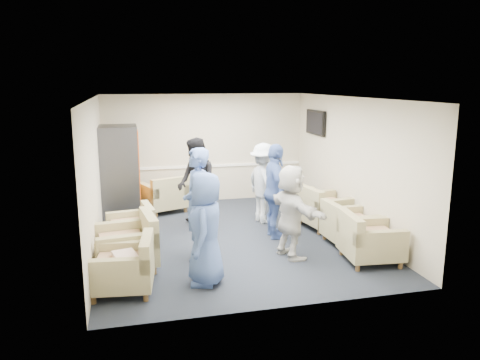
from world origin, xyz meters
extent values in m
plane|color=black|center=(0.00, 0.00, 0.00)|extent=(6.00, 6.00, 0.00)
plane|color=silver|center=(0.00, 0.00, 2.70)|extent=(6.00, 6.00, 0.00)
cube|color=beige|center=(0.00, 3.00, 1.35)|extent=(5.00, 0.02, 2.70)
cube|color=beige|center=(0.00, -3.00, 1.35)|extent=(5.00, 0.02, 2.70)
cube|color=beige|center=(-2.50, 0.00, 1.35)|extent=(0.02, 6.00, 2.70)
cube|color=beige|center=(2.50, 0.00, 1.35)|extent=(0.02, 6.00, 2.70)
cube|color=white|center=(0.00, 2.98, 0.90)|extent=(4.98, 0.04, 0.06)
cube|color=black|center=(2.44, 1.80, 2.05)|extent=(0.07, 1.00, 0.58)
cube|color=black|center=(2.40, 1.80, 2.05)|extent=(0.01, 0.92, 0.50)
cube|color=#48484F|center=(2.48, 1.80, 1.90)|extent=(0.04, 0.10, 0.25)
cube|color=#998F62|center=(-2.07, -1.97, 0.27)|extent=(0.97, 0.97, 0.29)
cube|color=#A67E5C|center=(-2.07, -1.97, 0.46)|extent=(0.67, 0.63, 0.10)
cube|color=#998F62|center=(-1.71, -2.01, 0.61)|extent=(0.25, 0.88, 0.41)
cube|color=#998F62|center=(-2.02, -1.11, 0.29)|extent=(1.06, 1.06, 0.31)
cube|color=#A67E5C|center=(-2.02, -1.11, 0.50)|extent=(0.73, 0.69, 0.11)
cube|color=#998F62|center=(-1.63, -1.06, 0.67)|extent=(0.27, 0.96, 0.45)
cube|color=#998F62|center=(-1.92, -0.01, 0.24)|extent=(0.90, 0.90, 0.26)
cube|color=#A67E5C|center=(-1.92, -0.01, 0.42)|extent=(0.62, 0.59, 0.09)
cube|color=#998F62|center=(-1.59, 0.04, 0.56)|extent=(0.24, 0.81, 0.38)
cube|color=#998F62|center=(2.01, -1.77, 0.28)|extent=(0.98, 0.98, 0.30)
cube|color=#A67E5C|center=(2.01, -1.77, 0.48)|extent=(0.68, 0.64, 0.11)
cube|color=#998F62|center=(1.63, -1.74, 0.64)|extent=(0.23, 0.91, 0.42)
cube|color=#998F62|center=(2.07, -0.88, 0.26)|extent=(0.89, 0.89, 0.28)
cube|color=#A67E5C|center=(2.07, -0.88, 0.45)|extent=(0.61, 0.58, 0.10)
cube|color=#998F62|center=(1.72, -0.89, 0.60)|extent=(0.17, 0.86, 0.40)
cube|color=#998F62|center=(2.05, 0.20, 0.29)|extent=(1.07, 1.07, 0.31)
cube|color=#A67E5C|center=(2.05, 0.20, 0.49)|extent=(0.74, 0.70, 0.11)
cube|color=#998F62|center=(1.66, 0.14, 0.66)|extent=(0.30, 0.95, 0.44)
cube|color=#998F62|center=(1.92, 1.04, 0.25)|extent=(0.87, 0.87, 0.26)
cube|color=#A67E5C|center=(1.92, 1.04, 0.42)|extent=(0.60, 0.57, 0.09)
cube|color=#998F62|center=(1.59, 1.01, 0.57)|extent=(0.20, 0.81, 0.38)
cube|color=#998F62|center=(-1.13, 2.25, 0.28)|extent=(1.18, 1.18, 0.30)
cube|color=#A67E5C|center=(-1.13, 2.25, 0.48)|extent=(0.78, 0.80, 0.11)
cube|color=#998F62|center=(-1.00, 1.89, 0.65)|extent=(0.91, 0.46, 0.43)
cube|color=#48484F|center=(-2.10, 1.94, 1.03)|extent=(0.81, 0.98, 2.06)
cube|color=red|center=(-1.68, 1.94, 1.13)|extent=(0.02, 0.83, 1.65)
cube|color=black|center=(-1.68, 1.94, 0.27)|extent=(0.02, 0.49, 0.13)
cube|color=black|center=(-1.64, -0.24, 0.19)|extent=(0.28, 0.21, 0.38)
sphere|color=black|center=(-1.64, -0.24, 0.36)|extent=(0.19, 0.19, 0.19)
cube|color=beige|center=(-2.02, -1.97, 0.52)|extent=(0.39, 0.46, 0.12)
imported|color=#445FA3|center=(-0.84, -1.96, 0.86)|extent=(0.74, 0.95, 1.71)
imported|color=#445FA3|center=(-0.82, -0.93, 0.96)|extent=(0.57, 0.77, 1.93)
imported|color=black|center=(-0.56, 0.83, 0.94)|extent=(0.90, 1.05, 1.88)
imported|color=white|center=(0.90, 0.83, 0.86)|extent=(0.86, 1.22, 1.72)
imported|color=#445FA3|center=(0.82, -0.18, 0.92)|extent=(0.52, 1.11, 1.84)
imported|color=silver|center=(0.77, -1.24, 0.81)|extent=(0.79, 1.58, 1.63)
camera|label=1|loc=(-1.91, -8.53, 3.00)|focal=35.00mm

